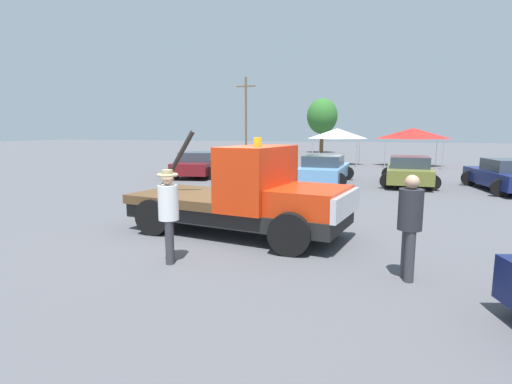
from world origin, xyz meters
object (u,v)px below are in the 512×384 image
at_px(parked_car_silver, 260,168).
at_px(parked_car_skyblue, 324,170).
at_px(canopy_tent_white, 337,134).
at_px(person_at_hood, 169,209).
at_px(parked_car_maroon, 199,164).
at_px(canopy_tent_red, 413,133).
at_px(tow_truck, 248,197).
at_px(tree_left, 322,116).
at_px(parked_car_olive, 409,171).
at_px(utility_pole, 246,113).
at_px(traffic_cone, 334,205).
at_px(person_near_truck, 410,220).
at_px(parked_car_navy, 507,176).

height_order(parked_car_silver, parked_car_skyblue, same).
bearing_deg(parked_car_silver, canopy_tent_white, -12.26).
bearing_deg(person_at_hood, parked_car_maroon, -94.39).
bearing_deg(canopy_tent_red, parked_car_skyblue, -112.25).
relative_size(tow_truck, tree_left, 0.93).
bearing_deg(tow_truck, parked_car_olive, 77.93).
bearing_deg(canopy_tent_red, tow_truck, -102.94).
distance_m(canopy_tent_white, utility_pole, 17.98).
bearing_deg(canopy_tent_white, tree_left, 102.54).
xyz_separation_m(parked_car_maroon, tree_left, (2.83, 25.53, 3.40)).
bearing_deg(parked_car_skyblue, canopy_tent_red, -21.03).
distance_m(parked_car_skyblue, traffic_cone, 7.02).
relative_size(tow_truck, parked_car_olive, 1.27).
bearing_deg(parked_car_maroon, traffic_cone, -142.43).
bearing_deg(parked_car_silver, person_near_truck, -151.27).
distance_m(parked_car_silver, parked_car_navy, 10.78).
bearing_deg(parked_car_skyblue, tow_truck, 179.35).
bearing_deg(parked_car_olive, person_near_truck, 178.07).
bearing_deg(tree_left, canopy_tent_white, -77.46).
bearing_deg(parked_car_skyblue, tree_left, 10.04).
height_order(person_near_truck, canopy_tent_white, canopy_tent_white).
relative_size(parked_car_skyblue, parked_car_olive, 1.07).
distance_m(tow_truck, parked_car_olive, 11.40).
distance_m(canopy_tent_red, tree_left, 17.60).
bearing_deg(utility_pole, tow_truck, -70.71).
bearing_deg(tree_left, parked_car_skyblue, -81.18).
height_order(tow_truck, person_near_truck, tow_truck).
xyz_separation_m(canopy_tent_white, tree_left, (-3.45, 15.54, 1.78)).
height_order(tree_left, traffic_cone, tree_left).
relative_size(parked_car_maroon, parked_car_navy, 0.99).
xyz_separation_m(person_at_hood, parked_car_maroon, (-5.82, 13.35, -0.40)).
distance_m(parked_car_navy, tree_left, 29.28).
bearing_deg(canopy_tent_white, parked_car_olive, -66.74).
bearing_deg(parked_car_navy, canopy_tent_red, 5.46).
relative_size(canopy_tent_white, canopy_tent_red, 0.86).
relative_size(person_at_hood, parked_car_skyblue, 0.37).
bearing_deg(tree_left, person_at_hood, -85.61).
bearing_deg(parked_car_maroon, utility_pole, 3.75).
bearing_deg(parked_car_maroon, tow_truck, -158.38).
xyz_separation_m(tow_truck, traffic_cone, (1.66, 3.27, -0.67)).
relative_size(parked_car_maroon, parked_car_olive, 1.09).
height_order(canopy_tent_white, traffic_cone, canopy_tent_white).
bearing_deg(canopy_tent_red, parked_car_silver, -124.62).
bearing_deg(person_at_hood, parked_car_skyblue, -122.98).
relative_size(person_at_hood, parked_car_maroon, 0.37).
bearing_deg(parked_car_navy, parked_car_silver, 79.53).
distance_m(person_at_hood, canopy_tent_red, 24.35).
relative_size(tow_truck, utility_pole, 0.67).
distance_m(person_near_truck, traffic_cone, 5.57).
height_order(parked_car_maroon, canopy_tent_white, canopy_tent_white).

